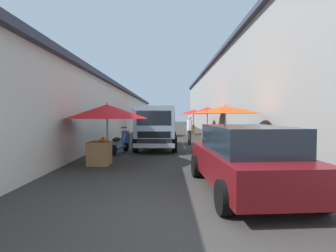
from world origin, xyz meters
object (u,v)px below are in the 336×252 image
(fruit_stall_mid_lane, at_px, (225,115))
(delivery_truck, at_px, (156,129))
(hatchback_car, at_px, (246,158))
(vendor_by_crates, at_px, (190,128))
(fruit_stall_far_right, at_px, (106,115))
(plastic_stool, at_px, (152,136))
(fruit_stall_near_left, at_px, (207,114))
(parked_scooter, at_px, (120,143))
(fruit_stall_far_left, at_px, (193,115))
(fruit_stall_near_right, at_px, (146,114))

(fruit_stall_mid_lane, relative_size, delivery_truck, 0.57)
(hatchback_car, distance_m, delivery_truck, 6.88)
(delivery_truck, bearing_deg, vendor_by_crates, -39.00)
(delivery_truck, bearing_deg, fruit_stall_far_right, 154.77)
(vendor_by_crates, height_order, plastic_stool, vendor_by_crates)
(fruit_stall_mid_lane, relative_size, fruit_stall_near_left, 1.11)
(hatchback_car, bearing_deg, delivery_truck, 19.30)
(vendor_by_crates, bearing_deg, parked_scooter, 133.35)
(fruit_stall_far_left, bearing_deg, fruit_stall_far_right, 161.54)
(fruit_stall_far_right, height_order, fruit_stall_near_right, fruit_stall_near_right)
(hatchback_car, bearing_deg, vendor_by_crates, 3.17)
(plastic_stool, bearing_deg, fruit_stall_far_left, -31.33)
(delivery_truck, distance_m, plastic_stool, 4.41)
(fruit_stall_near_left, bearing_deg, fruit_stall_near_right, 69.47)
(fruit_stall_near_right, xyz_separation_m, parked_scooter, (-8.88, 0.39, -1.33))
(fruit_stall_far_right, bearing_deg, fruit_stall_near_right, -2.09)
(hatchback_car, bearing_deg, fruit_stall_far_right, 50.31)
(fruit_stall_near_right, height_order, plastic_stool, fruit_stall_near_right)
(fruit_stall_near_right, relative_size, hatchback_car, 0.61)
(fruit_stall_far_left, distance_m, fruit_stall_far_right, 13.51)
(fruit_stall_near_right, relative_size, plastic_stool, 5.65)
(hatchback_car, bearing_deg, fruit_stall_far_left, -1.60)
(fruit_stall_far_left, distance_m, fruit_stall_near_left, 3.34)
(fruit_stall_far_left, relative_size, fruit_stall_far_right, 0.90)
(plastic_stool, bearing_deg, fruit_stall_near_right, 11.14)
(delivery_truck, distance_m, parked_scooter, 1.89)
(fruit_stall_mid_lane, height_order, fruit_stall_near_left, fruit_stall_near_left)
(fruit_stall_near_right, xyz_separation_m, hatchback_car, (-14.44, -3.42, -1.04))
(fruit_stall_near_right, xyz_separation_m, plastic_stool, (-3.63, -0.71, -1.45))
(fruit_stall_far_left, relative_size, fruit_stall_near_right, 1.03)
(fruit_stall_mid_lane, relative_size, fruit_stall_far_left, 1.11)
(fruit_stall_far_right, xyz_separation_m, vendor_by_crates, (5.52, -3.35, -0.73))
(fruit_stall_far_right, height_order, plastic_stool, fruit_stall_far_right)
(fruit_stall_near_right, height_order, hatchback_car, fruit_stall_near_right)
(fruit_stall_near_left, xyz_separation_m, parked_scooter, (-7.17, 4.96, -1.32))
(fruit_stall_mid_lane, bearing_deg, vendor_by_crates, 14.92)
(fruit_stall_far_left, height_order, hatchback_car, fruit_stall_far_left)
(plastic_stool, bearing_deg, vendor_by_crates, -133.56)
(fruit_stall_mid_lane, relative_size, parked_scooter, 1.70)
(fruit_stall_far_left, distance_m, parked_scooter, 11.34)
(fruit_stall_near_left, height_order, plastic_stool, fruit_stall_near_left)
(delivery_truck, bearing_deg, plastic_stool, 5.71)
(fruit_stall_far_right, bearing_deg, fruit_stall_mid_lane, -71.45)
(hatchback_car, distance_m, parked_scooter, 6.75)
(fruit_stall_far_right, bearing_deg, parked_scooter, -0.55)
(fruit_stall_mid_lane, distance_m, parked_scooter, 4.67)
(parked_scooter, distance_m, plastic_stool, 5.37)
(fruit_stall_mid_lane, distance_m, fruit_stall_near_left, 8.09)
(fruit_stall_far_right, bearing_deg, delivery_truck, -25.23)
(hatchback_car, height_order, parked_scooter, hatchback_car)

